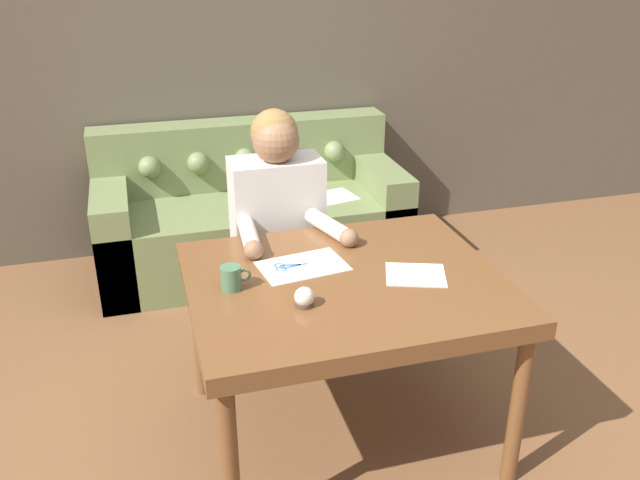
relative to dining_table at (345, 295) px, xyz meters
The scene contains 10 objects.
ground_plane 0.68m from the dining_table, 134.07° to the right, with size 16.00×16.00×0.00m, color brown.
wall_back 2.16m from the dining_table, 93.60° to the left, with size 8.00×0.06×2.60m.
dining_table is the anchor object (origin of this frame).
couch 1.70m from the dining_table, 92.26° to the left, with size 1.81×0.79×0.85m.
person 0.66m from the dining_table, 100.03° to the left, with size 0.48×0.58×1.21m.
pattern_paper_main 0.20m from the dining_table, 133.21° to the left, with size 0.36×0.26×0.00m.
pattern_paper_offcut 0.28m from the dining_table, 10.66° to the right, with size 0.27×0.25×0.00m.
scissors 0.23m from the dining_table, 138.00° to the left, with size 0.23×0.07×0.01m.
mug 0.44m from the dining_table, behind, with size 0.11×0.08×0.09m.
pin_cushion 0.27m from the dining_table, 142.13° to the right, with size 0.07×0.07×0.07m.
Camera 1 is at (-0.58, -1.99, 1.91)m, focal length 38.00 mm.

